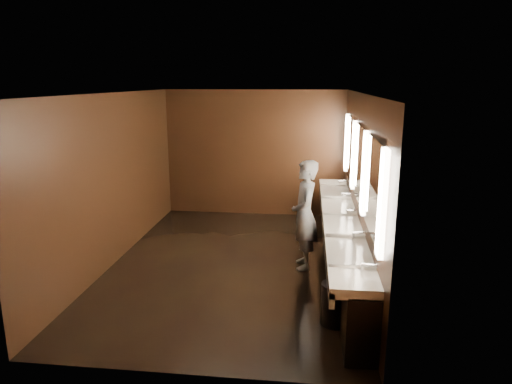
% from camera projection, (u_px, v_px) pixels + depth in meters
% --- Properties ---
extents(floor, '(6.00, 6.00, 0.00)m').
position_uv_depth(floor, '(234.00, 263.00, 7.66)').
color(floor, black).
rests_on(floor, ground).
extents(ceiling, '(4.00, 6.00, 0.02)m').
position_uv_depth(ceiling, '(232.00, 93.00, 6.99)').
color(ceiling, '#2D2D2B').
rests_on(ceiling, wall_back).
extents(wall_back, '(4.00, 0.02, 2.80)m').
position_uv_depth(wall_back, '(255.00, 153.00, 10.22)').
color(wall_back, black).
rests_on(wall_back, floor).
extents(wall_front, '(4.00, 0.02, 2.80)m').
position_uv_depth(wall_front, '(182.00, 249.00, 4.43)').
color(wall_front, black).
rests_on(wall_front, floor).
extents(wall_left, '(0.02, 6.00, 2.80)m').
position_uv_depth(wall_left, '(114.00, 179.00, 7.55)').
color(wall_left, black).
rests_on(wall_left, floor).
extents(wall_right, '(0.02, 6.00, 2.80)m').
position_uv_depth(wall_right, '(359.00, 185.00, 7.10)').
color(wall_right, black).
rests_on(wall_right, floor).
extents(sink_counter, '(0.55, 5.40, 1.01)m').
position_uv_depth(sink_counter, '(343.00, 240.00, 7.34)').
color(sink_counter, black).
rests_on(sink_counter, floor).
extents(mirror_band, '(0.06, 5.03, 1.15)m').
position_uv_depth(mirror_band, '(359.00, 163.00, 7.02)').
color(mirror_band, '#FFE7C7').
rests_on(mirror_band, wall_right).
extents(person, '(0.49, 0.69, 1.78)m').
position_uv_depth(person, '(305.00, 215.00, 7.33)').
color(person, '#89AACD').
rests_on(person, floor).
extents(trash_bin, '(0.41, 0.41, 0.54)m').
position_uv_depth(trash_bin, '(335.00, 304.00, 5.71)').
color(trash_bin, black).
rests_on(trash_bin, floor).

